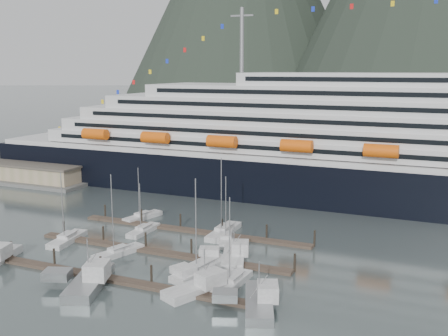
{
  "coord_description": "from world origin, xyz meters",
  "views": [
    {
      "loc": [
        39.48,
        -71.26,
        31.24
      ],
      "look_at": [
        -0.7,
        22.0,
        11.95
      ],
      "focal_mm": 42.0,
      "sensor_mm": 36.0,
      "label": 1
    }
  ],
  "objects_px": {
    "trawler_b": "(88,281)",
    "trawler_e": "(233,255)",
    "sailboat_c": "(143,231)",
    "sailboat_g": "(224,232)",
    "warehouse": "(25,171)",
    "sailboat_f": "(226,240)",
    "sailboat_h": "(232,283)",
    "sailboat_e": "(143,217)",
    "sailboat_d": "(201,269)",
    "sailboat_b": "(118,253)",
    "sailboat_a": "(67,240)",
    "cruise_ship": "(402,153)",
    "trawler_c": "(204,284)",
    "trawler_d": "(258,301)"
  },
  "relations": [
    {
      "from": "sailboat_g",
      "to": "sailboat_h",
      "type": "height_order",
      "value": "sailboat_g"
    },
    {
      "from": "sailboat_c",
      "to": "trawler_b",
      "type": "height_order",
      "value": "sailboat_c"
    },
    {
      "from": "warehouse",
      "to": "trawler_b",
      "type": "xyz_separation_m",
      "value": [
        65.06,
        -55.38,
        -1.25
      ]
    },
    {
      "from": "sailboat_d",
      "to": "trawler_b",
      "type": "height_order",
      "value": "sailboat_d"
    },
    {
      "from": "sailboat_b",
      "to": "trawler_b",
      "type": "distance_m",
      "value": 13.54
    },
    {
      "from": "cruise_ship",
      "to": "trawler_b",
      "type": "height_order",
      "value": "cruise_ship"
    },
    {
      "from": "sailboat_d",
      "to": "sailboat_h",
      "type": "bearing_deg",
      "value": -102.55
    },
    {
      "from": "sailboat_b",
      "to": "sailboat_h",
      "type": "bearing_deg",
      "value": -82.09
    },
    {
      "from": "sailboat_h",
      "to": "trawler_e",
      "type": "xyz_separation_m",
      "value": [
        -3.73,
        9.38,
        0.46
      ]
    },
    {
      "from": "sailboat_e",
      "to": "sailboat_f",
      "type": "bearing_deg",
      "value": -92.35
    },
    {
      "from": "sailboat_b",
      "to": "trawler_c",
      "type": "height_order",
      "value": "sailboat_b"
    },
    {
      "from": "sailboat_b",
      "to": "sailboat_c",
      "type": "relative_size",
      "value": 1.41
    },
    {
      "from": "trawler_b",
      "to": "trawler_e",
      "type": "distance_m",
      "value": 23.77
    },
    {
      "from": "sailboat_d",
      "to": "trawler_d",
      "type": "bearing_deg",
      "value": -112.09
    },
    {
      "from": "warehouse",
      "to": "sailboat_e",
      "type": "xyz_separation_m",
      "value": [
        53.44,
        -22.01,
        -1.85
      ]
    },
    {
      "from": "warehouse",
      "to": "trawler_d",
      "type": "distance_m",
      "value": 103.73
    },
    {
      "from": "sailboat_c",
      "to": "trawler_c",
      "type": "height_order",
      "value": "sailboat_c"
    },
    {
      "from": "trawler_b",
      "to": "trawler_e",
      "type": "bearing_deg",
      "value": -59.38
    },
    {
      "from": "warehouse",
      "to": "sailboat_f",
      "type": "relative_size",
      "value": 3.58
    },
    {
      "from": "sailboat_g",
      "to": "trawler_c",
      "type": "relative_size",
      "value": 1.17
    },
    {
      "from": "sailboat_d",
      "to": "trawler_c",
      "type": "xyz_separation_m",
      "value": [
        3.27,
        -5.82,
        0.43
      ]
    },
    {
      "from": "sailboat_h",
      "to": "trawler_d",
      "type": "bearing_deg",
      "value": -128.62
    },
    {
      "from": "sailboat_a",
      "to": "sailboat_h",
      "type": "height_order",
      "value": "sailboat_h"
    },
    {
      "from": "cruise_ship",
      "to": "sailboat_a",
      "type": "xyz_separation_m",
      "value": [
        -53.23,
        -53.3,
        -11.61
      ]
    },
    {
      "from": "sailboat_h",
      "to": "trawler_c",
      "type": "relative_size",
      "value": 1.05
    },
    {
      "from": "sailboat_a",
      "to": "trawler_e",
      "type": "height_order",
      "value": "sailboat_a"
    },
    {
      "from": "sailboat_a",
      "to": "sailboat_c",
      "type": "relative_size",
      "value": 1.32
    },
    {
      "from": "sailboat_f",
      "to": "trawler_c",
      "type": "relative_size",
      "value": 0.96
    },
    {
      "from": "cruise_ship",
      "to": "warehouse",
      "type": "height_order",
      "value": "cruise_ship"
    },
    {
      "from": "sailboat_e",
      "to": "trawler_b",
      "type": "distance_m",
      "value": 35.35
    },
    {
      "from": "sailboat_a",
      "to": "cruise_ship",
      "type": "bearing_deg",
      "value": -52.91
    },
    {
      "from": "trawler_c",
      "to": "sailboat_a",
      "type": "bearing_deg",
      "value": 99.15
    },
    {
      "from": "sailboat_d",
      "to": "sailboat_g",
      "type": "bearing_deg",
      "value": 24.22
    },
    {
      "from": "trawler_b",
      "to": "trawler_c",
      "type": "relative_size",
      "value": 0.98
    },
    {
      "from": "warehouse",
      "to": "trawler_c",
      "type": "relative_size",
      "value": 3.45
    },
    {
      "from": "sailboat_g",
      "to": "sailboat_h",
      "type": "relative_size",
      "value": 1.11
    },
    {
      "from": "warehouse",
      "to": "sailboat_g",
      "type": "distance_m",
      "value": 77.46
    },
    {
      "from": "sailboat_c",
      "to": "sailboat_g",
      "type": "distance_m",
      "value": 15.59
    },
    {
      "from": "warehouse",
      "to": "sailboat_e",
      "type": "bearing_deg",
      "value": -22.38
    },
    {
      "from": "sailboat_g",
      "to": "trawler_b",
      "type": "xyz_separation_m",
      "value": [
        -8.28,
        -30.5,
        0.55
      ]
    },
    {
      "from": "sailboat_e",
      "to": "trawler_c",
      "type": "bearing_deg",
      "value": -120.3
    },
    {
      "from": "cruise_ship",
      "to": "sailboat_a",
      "type": "distance_m",
      "value": 76.22
    },
    {
      "from": "warehouse",
      "to": "sailboat_f",
      "type": "height_order",
      "value": "sailboat_f"
    },
    {
      "from": "sailboat_c",
      "to": "trawler_c",
      "type": "relative_size",
      "value": 0.77
    },
    {
      "from": "sailboat_e",
      "to": "sailboat_d",
      "type": "bearing_deg",
      "value": -117.12
    },
    {
      "from": "sailboat_f",
      "to": "trawler_e",
      "type": "bearing_deg",
      "value": -173.33
    },
    {
      "from": "sailboat_c",
      "to": "sailboat_d",
      "type": "bearing_deg",
      "value": -125.81
    },
    {
      "from": "cruise_ship",
      "to": "sailboat_d",
      "type": "relative_size",
      "value": 13.4
    },
    {
      "from": "trawler_b",
      "to": "sailboat_f",
      "type": "bearing_deg",
      "value": -40.71
    },
    {
      "from": "trawler_d",
      "to": "sailboat_f",
      "type": "bearing_deg",
      "value": 11.34
    }
  ]
}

